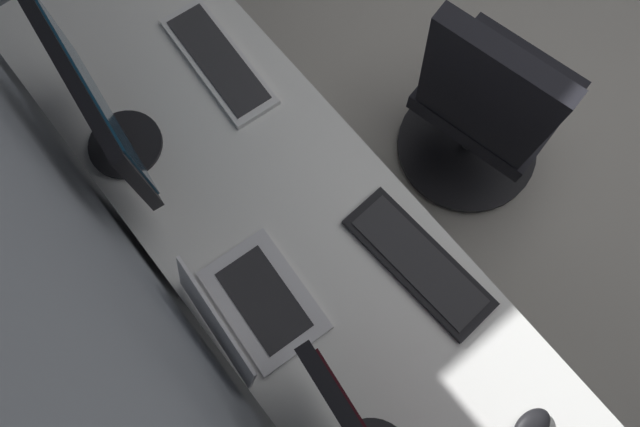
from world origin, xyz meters
TOP-DOWN VIEW (x-y plane):
  - floor_plane at (0.00, 0.00)m, footprint 4.63×4.63m
  - desk at (0.22, 1.57)m, footprint 2.30×0.63m
  - drawer_pedestal at (0.54, 1.60)m, footprint 0.40×0.51m
  - monitor_secondary at (0.76, 1.76)m, footprint 0.51×0.20m
  - laptop_leftmost at (0.19, 1.78)m, footprint 0.32×0.27m
  - keyboard_main at (0.81, 1.41)m, footprint 0.43×0.17m
  - keyboard_spare at (0.02, 1.36)m, footprint 0.43×0.17m
  - mouse_main at (-0.44, 1.42)m, footprint 0.06×0.10m
  - office_chair at (0.28, 0.77)m, footprint 0.56×0.59m

SIDE VIEW (x-z plane):
  - floor_plane at x=0.00m, z-range 0.00..0.00m
  - drawer_pedestal at x=0.54m, z-range 0.00..0.69m
  - office_chair at x=0.28m, z-range -0.03..0.94m
  - desk at x=0.22m, z-range 0.30..1.03m
  - keyboard_main at x=0.81m, z-range 0.73..0.75m
  - keyboard_spare at x=0.02m, z-range 0.73..0.75m
  - mouse_main at x=-0.44m, z-range 0.73..0.76m
  - laptop_leftmost at x=0.19m, z-range 0.68..0.88m
  - monitor_secondary at x=0.76m, z-range 0.76..1.16m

